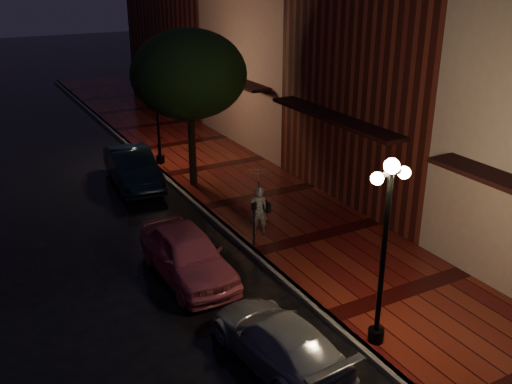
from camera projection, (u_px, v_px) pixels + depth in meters
ground at (255, 257)px, 16.75m from camera, size 120.00×120.00×0.00m
sidewalk at (318, 238)px, 17.73m from camera, size 4.50×60.00×0.15m
curb at (255, 254)px, 16.72m from camera, size 0.25×60.00×0.15m
storefront_mid at (406, 42)px, 19.45m from camera, size 5.00×8.00×11.00m
storefront_far at (284, 45)px, 26.33m from camera, size 5.00×8.00×9.00m
storefront_extra at (198, 17)px, 34.27m from camera, size 5.00×12.00×10.00m
streetlamp_near at (385, 243)px, 11.87m from camera, size 0.96×0.36×4.31m
streetlamp_far at (157, 106)px, 23.25m from camera, size 0.96×0.36×4.31m
street_tree at (189, 77)px, 20.31m from camera, size 4.16×4.16×5.80m
pink_car at (187, 254)px, 15.44m from camera, size 1.69×4.10×1.39m
navy_car at (133, 168)px, 21.91m from camera, size 1.81×4.40×1.42m
silver_car at (279, 340)px, 12.12m from camera, size 1.91×4.00×1.12m
woman_with_umbrella at (259, 191)px, 17.29m from camera, size 0.91×0.92×2.18m
parking_meter at (254, 220)px, 16.71m from camera, size 0.16×0.14×1.43m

